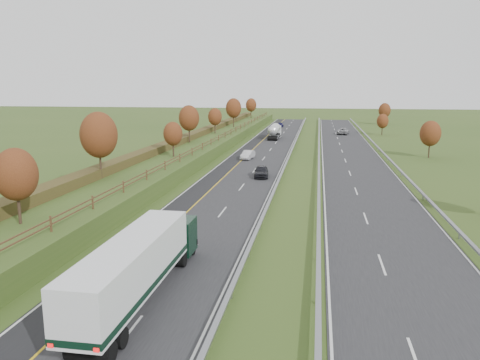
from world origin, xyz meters
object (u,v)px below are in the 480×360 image
(car_silver_mid, at_px, (248,155))
(car_small_far, at_px, (280,125))
(road_tanker, at_px, (274,131))
(box_lorry, at_px, (140,264))
(car_dark_near, at_px, (261,171))
(car_oncoming, at_px, (343,131))

(car_silver_mid, height_order, car_small_far, car_silver_mid)
(road_tanker, distance_m, car_small_far, 32.72)
(box_lorry, height_order, car_dark_near, box_lorry)
(car_silver_mid, height_order, car_oncoming, car_oncoming)
(car_dark_near, relative_size, car_small_far, 1.08)
(road_tanker, relative_size, car_oncoming, 1.92)
(box_lorry, height_order, car_oncoming, box_lorry)
(car_silver_mid, bearing_deg, car_dark_near, -67.44)
(car_dark_near, xyz_separation_m, car_silver_mid, (-4.31, 16.05, -0.07))
(road_tanker, distance_m, car_oncoming, 21.30)
(car_dark_near, height_order, car_oncoming, car_oncoming)
(box_lorry, bearing_deg, car_dark_near, 86.58)
(car_dark_near, height_order, car_small_far, car_dark_near)
(car_small_far, xyz_separation_m, car_oncoming, (18.18, -19.81, 0.17))
(road_tanker, height_order, car_oncoming, road_tanker)
(road_tanker, relative_size, car_dark_near, 2.37)
(car_silver_mid, bearing_deg, road_tanker, 95.00)
(box_lorry, height_order, car_small_far, box_lorry)
(car_dark_near, bearing_deg, car_oncoming, 72.16)
(box_lorry, bearing_deg, car_small_far, 90.80)
(car_silver_mid, distance_m, car_oncoming, 50.17)
(car_small_far, bearing_deg, car_silver_mid, -89.06)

